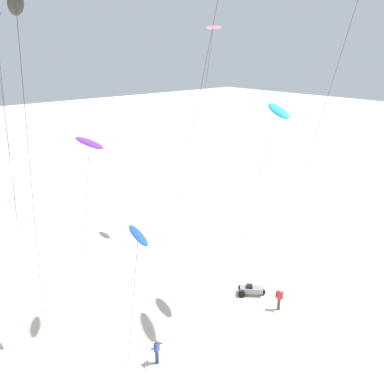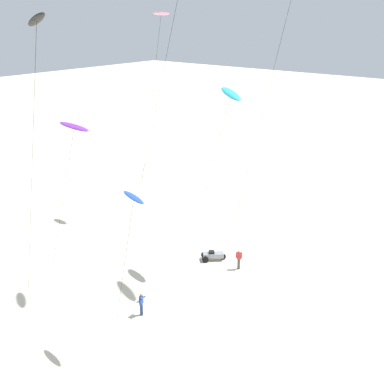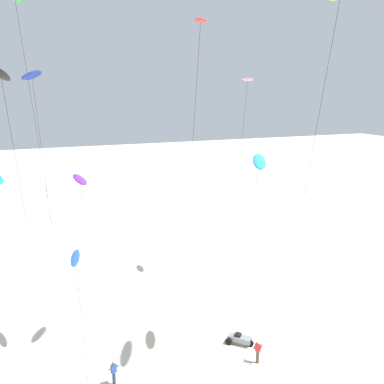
# 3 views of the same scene
# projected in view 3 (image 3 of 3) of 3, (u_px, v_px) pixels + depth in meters

# --- Properties ---
(kite_green) EXTENTS (3.30, 12.29, 24.43)m
(kite_green) POSITION_uv_depth(u_px,v_px,m) (16.00, 3.00, 28.74)
(kite_green) COLOR green
(kite_green) RESTS_ON ground
(kite_black) EXTENTS (2.16, 7.66, 19.79)m
(kite_black) POSITION_uv_depth(u_px,v_px,m) (2.00, 80.00, 24.00)
(kite_black) COLOR black
(kite_black) RESTS_ON ground
(kite_purple) EXTENTS (1.86, 7.20, 12.94)m
(kite_purple) POSITION_uv_depth(u_px,v_px,m) (80.00, 181.00, 29.81)
(kite_purple) COLOR purple
(kite_purple) RESTS_ON ground
(kite_cyan) EXTENTS (1.98, 5.93, 14.40)m
(kite_cyan) POSITION_uv_depth(u_px,v_px,m) (259.00, 163.00, 29.33)
(kite_cyan) COLOR #33BFE0
(kite_cyan) RESTS_ON ground
(kite_pink) EXTENTS (1.46, 5.67, 19.64)m
(kite_pink) POSITION_uv_depth(u_px,v_px,m) (247.00, 84.00, 41.10)
(kite_pink) COLOR pink
(kite_pink) RESTS_ON ground
(kite_red) EXTENTS (2.77, 9.44, 22.84)m
(kite_red) POSITION_uv_depth(u_px,v_px,m) (200.00, 28.00, 27.45)
(kite_red) COLOR red
(kite_red) RESTS_ON ground
(kite_blue) EXTENTS (1.10, 3.82, 9.88)m
(kite_blue) POSITION_uv_depth(u_px,v_px,m) (76.00, 260.00, 23.94)
(kite_blue) COLOR blue
(kite_blue) RESTS_ON ground
(kite_navy) EXTENTS (2.36, 6.94, 20.16)m
(kite_navy) POSITION_uv_depth(u_px,v_px,m) (32.00, 78.00, 33.41)
(kite_navy) COLOR navy
(kite_navy) RESTS_ON ground
(kite_flyer_nearest) EXTENTS (0.67, 0.65, 1.67)m
(kite_flyer_nearest) POSITION_uv_depth(u_px,v_px,m) (114.00, 372.00, 28.34)
(kite_flyer_nearest) COLOR navy
(kite_flyer_nearest) RESTS_ON ground
(kite_flyer_middle) EXTENTS (0.71, 0.72, 1.67)m
(kite_flyer_middle) POSITION_uv_depth(u_px,v_px,m) (258.00, 351.00, 30.63)
(kite_flyer_middle) COLOR #4C4738
(kite_flyer_middle) RESTS_ON ground
(beach_buggy) EXTENTS (1.89, 1.93, 0.82)m
(beach_buggy) POSITION_uv_depth(u_px,v_px,m) (239.00, 339.00, 33.03)
(beach_buggy) COLOR gray
(beach_buggy) RESTS_ON ground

